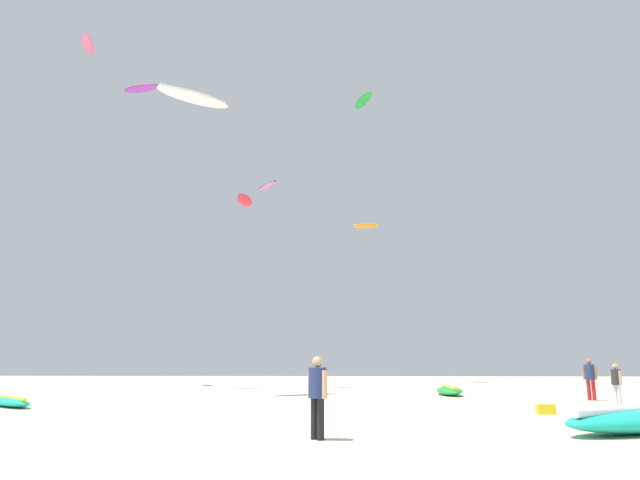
% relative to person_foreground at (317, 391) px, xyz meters
% --- Properties ---
extents(ground_plane, '(120.00, 120.00, 0.00)m').
position_rel_person_foreground_xyz_m(ground_plane, '(-0.55, -3.18, -1.04)').
color(ground_plane, beige).
extents(person_foreground, '(0.45, 0.46, 1.79)m').
position_rel_person_foreground_xyz_m(person_foreground, '(0.00, 0.00, 0.00)').
color(person_foreground, black).
rests_on(person_foreground, ground).
extents(person_midground, '(0.36, 0.50, 1.59)m').
position_rel_person_foreground_xyz_m(person_midground, '(11.16, 10.75, -0.11)').
color(person_midground, silver).
rests_on(person_midground, ground).
extents(person_left, '(0.50, 0.41, 1.80)m').
position_rel_person_foreground_xyz_m(person_left, '(11.39, 13.86, 0.01)').
color(person_left, '#B21E23').
rests_on(person_left, ground).
extents(kite_grounded_near, '(1.18, 3.97, 0.50)m').
position_rel_person_foreground_xyz_m(kite_grounded_near, '(5.82, 17.76, -0.82)').
color(kite_grounded_near, green).
rests_on(kite_grounded_near, ground).
extents(kite_grounded_mid, '(2.96, 2.86, 0.41)m').
position_rel_person_foreground_xyz_m(kite_grounded_mid, '(-11.96, 8.92, -0.86)').
color(kite_grounded_mid, '#19B29E').
rests_on(kite_grounded_mid, ground).
extents(cooler_box, '(0.56, 0.36, 0.32)m').
position_rel_person_foreground_xyz_m(cooler_box, '(7.08, 6.75, -0.88)').
color(cooler_box, yellow).
rests_on(cooler_box, ground).
extents(kite_aloft_0, '(2.74, 1.44, 0.43)m').
position_rel_person_foreground_xyz_m(kite_aloft_0, '(-13.20, 23.27, 18.81)').
color(kite_aloft_0, purple).
extents(kite_aloft_1, '(2.16, 0.81, 0.43)m').
position_rel_person_foreground_xyz_m(kite_aloft_1, '(2.29, 34.60, 11.68)').
color(kite_aloft_1, orange).
extents(kite_aloft_2, '(4.04, 3.64, 0.53)m').
position_rel_person_foreground_xyz_m(kite_aloft_2, '(-7.66, 16.56, 14.91)').
color(kite_aloft_2, white).
extents(kite_aloft_3, '(0.89, 2.23, 0.52)m').
position_rel_person_foreground_xyz_m(kite_aloft_3, '(-4.88, 17.65, 9.29)').
color(kite_aloft_3, red).
extents(kite_aloft_4, '(1.93, 2.18, 0.58)m').
position_rel_person_foreground_xyz_m(kite_aloft_4, '(-4.68, 25.40, 12.44)').
color(kite_aloft_4, '#E5598C').
extents(kite_aloft_5, '(1.63, 3.12, 0.34)m').
position_rel_person_foreground_xyz_m(kite_aloft_5, '(-19.37, 27.83, 24.91)').
color(kite_aloft_5, '#E5598C').
extents(kite_aloft_6, '(1.99, 3.66, 0.40)m').
position_rel_person_foreground_xyz_m(kite_aloft_6, '(2.25, 34.79, 22.93)').
color(kite_aloft_6, green).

